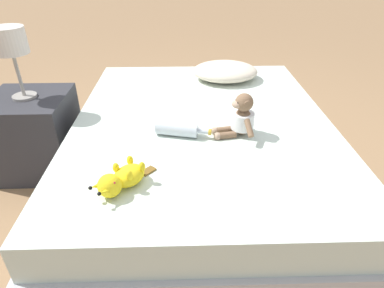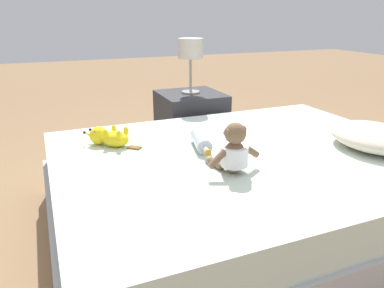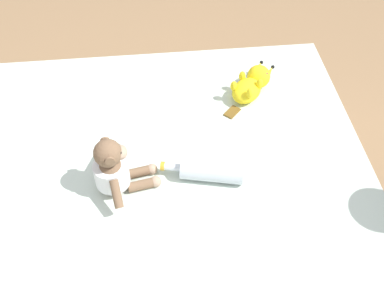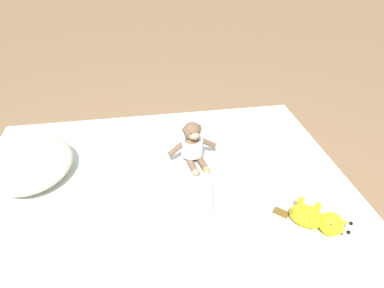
# 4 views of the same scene
# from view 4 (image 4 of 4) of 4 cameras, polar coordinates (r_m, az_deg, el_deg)

# --- Properties ---
(ground_plane) EXTENTS (16.00, 16.00, 0.00)m
(ground_plane) POSITION_cam_4_polar(r_m,az_deg,el_deg) (1.99, -4.48, -16.23)
(ground_plane) COLOR #93704C
(bed) EXTENTS (1.54, 1.98, 0.42)m
(bed) POSITION_cam_4_polar(r_m,az_deg,el_deg) (1.84, -4.76, -12.16)
(bed) COLOR #B2B2B7
(bed) RESTS_ON ground_plane
(pillow) EXTENTS (0.49, 0.40, 0.13)m
(pillow) POSITION_cam_4_polar(r_m,az_deg,el_deg) (1.91, -25.75, -3.15)
(pillow) COLOR beige
(pillow) RESTS_ON bed
(plush_monkey) EXTENTS (0.24, 0.29, 0.24)m
(plush_monkey) POSITION_cam_4_polar(r_m,az_deg,el_deg) (1.80, 0.12, -0.28)
(plush_monkey) COLOR brown
(plush_monkey) RESTS_ON bed
(plush_yellow_creature) EXTENTS (0.26, 0.28, 0.10)m
(plush_yellow_creature) POSITION_cam_4_polar(r_m,az_deg,el_deg) (1.56, 20.81, -12.04)
(plush_yellow_creature) COLOR yellow
(plush_yellow_creature) RESTS_ON bed
(glass_bottle) EXTENTS (0.30, 0.13, 0.08)m
(glass_bottle) POSITION_cam_4_polar(r_m,az_deg,el_deg) (1.58, 2.34, -8.75)
(glass_bottle) COLOR silver
(glass_bottle) RESTS_ON bed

